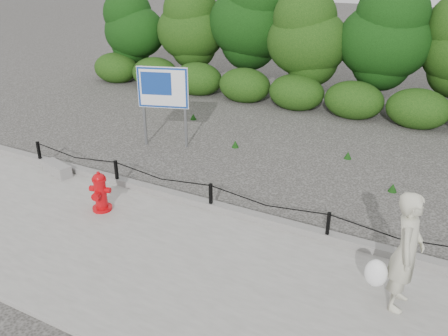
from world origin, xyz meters
The scene contains 9 objects.
ground centered at (0.00, 0.00, 0.00)m, with size 90.00×90.00×0.00m, color #2D2B28.
sidewalk centered at (0.00, -2.00, 0.04)m, with size 14.00×4.00×0.08m, color gray.
curb centered at (0.00, 0.05, 0.15)m, with size 14.00×0.22×0.14m, color slate.
chain_barrier centered at (0.00, 0.00, 0.46)m, with size 10.06×0.06×0.60m.
treeline centered at (0.33, 8.98, 2.43)m, with size 20.04×3.61×4.61m.
fire_hydrant centered at (-2.01, -1.09, 0.50)m, with size 0.50×0.51×0.87m.
pedestrian centered at (3.95, -1.21, 1.01)m, with size 0.75×0.70×1.91m.
concrete_block centered at (-4.16, -0.25, 0.22)m, with size 0.87×0.31×0.28m, color gray.
advertising_sign centered at (-2.99, 2.68, 1.58)m, with size 1.34×0.52×2.25m.
Camera 1 is at (4.34, -7.54, 5.03)m, focal length 38.00 mm.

